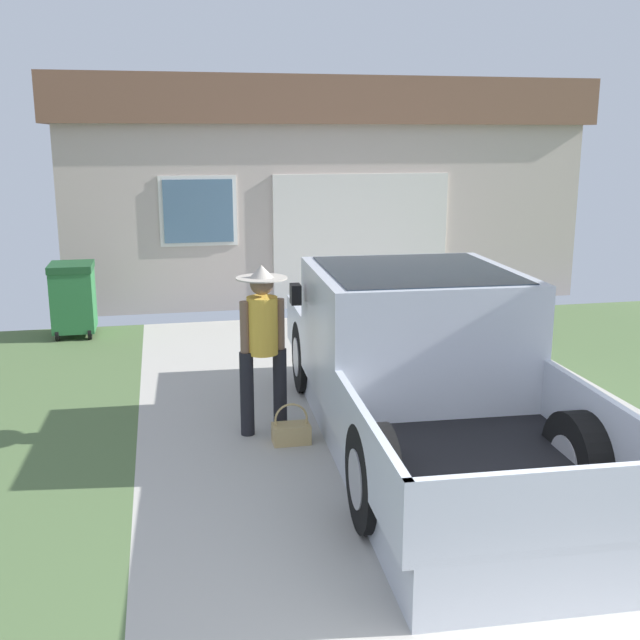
# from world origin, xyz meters

# --- Properties ---
(pickup_truck) EXTENTS (2.09, 5.36, 1.61)m
(pickup_truck) POSITION_xyz_m (0.02, 3.91, 0.71)
(pickup_truck) COLOR silver
(pickup_truck) RESTS_ON ground
(person_with_hat) EXTENTS (0.48, 0.48, 1.65)m
(person_with_hat) POSITION_xyz_m (-1.38, 4.25, 0.97)
(person_with_hat) COLOR black
(person_with_hat) RESTS_ON ground
(handbag) EXTENTS (0.35, 0.21, 0.39)m
(handbag) POSITION_xyz_m (-1.17, 3.93, 0.11)
(handbag) COLOR tan
(handbag) RESTS_ON ground
(house_with_garage) EXTENTS (9.16, 7.19, 3.77)m
(house_with_garage) POSITION_xyz_m (0.56, 13.17, 1.91)
(house_with_garage) COLOR #BCACA1
(house_with_garage) RESTS_ON ground
(wheeled_trash_bin) EXTENTS (0.60, 0.72, 1.06)m
(wheeled_trash_bin) POSITION_xyz_m (-3.56, 8.53, 0.57)
(wheeled_trash_bin) COLOR #286B38
(wheeled_trash_bin) RESTS_ON ground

